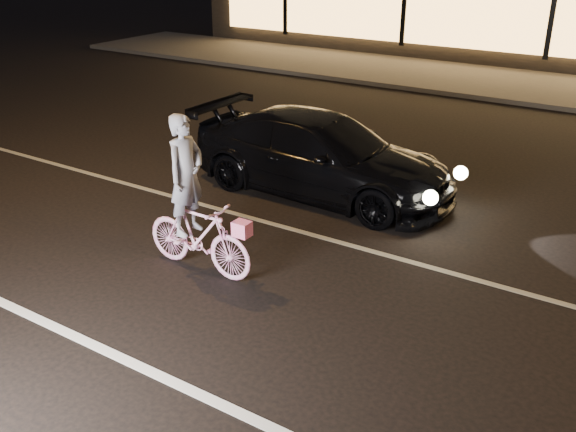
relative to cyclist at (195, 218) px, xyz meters
The scene contains 6 objects.
ground 1.22m from the cyclist, 21.42° to the right, with size 90.00×90.00×0.00m, color black.
lane_stripe_near 2.19m from the cyclist, 63.72° to the right, with size 60.00×0.12×0.01m, color silver.
lane_stripe_far 2.01m from the cyclist, 60.74° to the left, with size 60.00×0.10×0.01m, color gray.
sidewalk 12.69m from the cyclist, 85.84° to the left, with size 30.00×4.00×0.12m, color #383533.
cyclist is the anchor object (origin of this frame).
sedan 3.11m from the cyclist, 90.09° to the left, with size 4.46×1.88×1.28m.
Camera 1 is at (3.94, -5.05, 3.96)m, focal length 40.00 mm.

